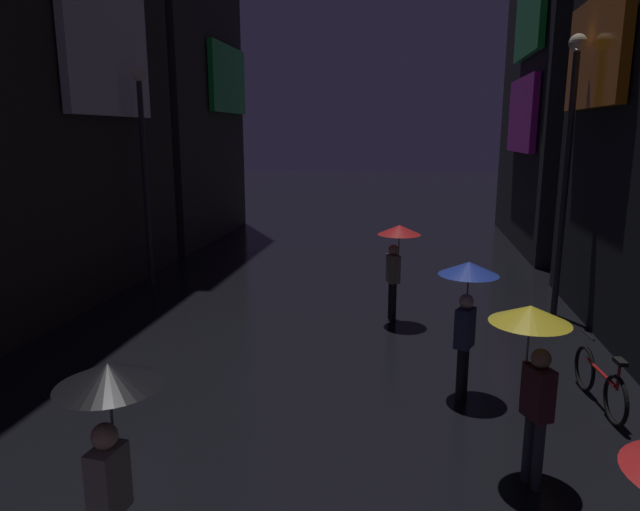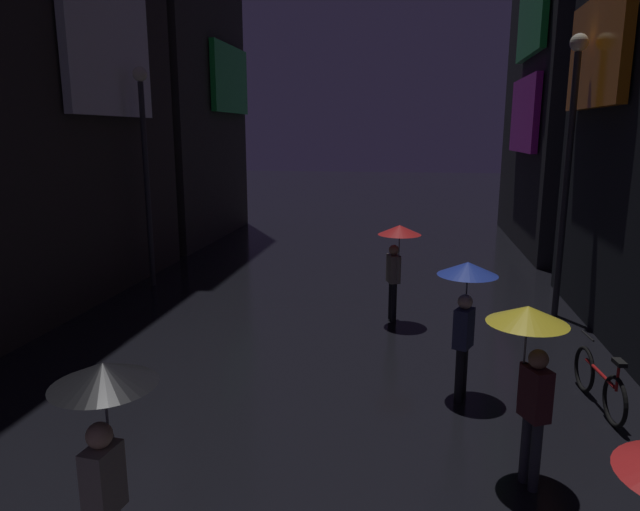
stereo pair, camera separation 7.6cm
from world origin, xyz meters
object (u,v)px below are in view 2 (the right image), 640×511
object	(u,v)px
pedestrian_near_crossing_black	(104,416)
bicycle_parked_at_storefront	(599,383)
pedestrian_far_right_yellow	(530,346)
pedestrian_foreground_right_blue	(466,292)
pedestrian_foreground_left_red	(397,246)
streetlamp_left_far	(145,153)
streetlamp_right_far	(570,148)

from	to	relation	value
pedestrian_near_crossing_black	bicycle_parked_at_storefront	xyz separation A→B (m)	(5.31, 4.34, -1.28)
pedestrian_far_right_yellow	pedestrian_foreground_right_blue	xyz separation A→B (m)	(-0.51, 2.13, 0.00)
pedestrian_near_crossing_black	pedestrian_foreground_left_red	distance (m)	8.09
pedestrian_far_right_yellow	streetlamp_left_far	xyz separation A→B (m)	(-8.14, 7.52, 1.82)
pedestrian_foreground_right_blue	streetlamp_left_far	distance (m)	9.52
streetlamp_left_far	streetlamp_right_far	world-z (taller)	streetlamp_right_far
pedestrian_far_right_yellow	streetlamp_left_far	bearing A→B (deg)	137.25
bicycle_parked_at_storefront	streetlamp_left_far	xyz separation A→B (m)	(-9.60, 5.44, 3.10)
pedestrian_foreground_left_red	bicycle_parked_at_storefront	world-z (taller)	pedestrian_foreground_left_red
pedestrian_foreground_right_blue	pedestrian_far_right_yellow	bearing A→B (deg)	-76.42
pedestrian_far_right_yellow	bicycle_parked_at_storefront	world-z (taller)	pedestrian_far_right_yellow
pedestrian_foreground_left_red	pedestrian_far_right_yellow	xyz separation A→B (m)	(1.64, -5.54, 0.00)
pedestrian_foreground_right_blue	pedestrian_foreground_left_red	bearing A→B (deg)	108.22
pedestrian_foreground_left_red	pedestrian_far_right_yellow	distance (m)	5.77
pedestrian_near_crossing_black	pedestrian_far_right_yellow	xyz separation A→B (m)	(3.85, 2.25, 0.00)
pedestrian_near_crossing_black	pedestrian_far_right_yellow	world-z (taller)	same
pedestrian_foreground_left_red	pedestrian_foreground_right_blue	world-z (taller)	same
pedestrian_near_crossing_black	pedestrian_foreground_left_red	bearing A→B (deg)	74.16
pedestrian_foreground_left_red	streetlamp_right_far	bearing A→B (deg)	16.37
streetlamp_left_far	streetlamp_right_far	distance (m)	10.05
pedestrian_near_crossing_black	streetlamp_left_far	distance (m)	10.83
pedestrian_foreground_left_red	streetlamp_left_far	distance (m)	7.04
bicycle_parked_at_storefront	streetlamp_right_far	distance (m)	5.58
pedestrian_foreground_left_red	streetlamp_left_far	xyz separation A→B (m)	(-6.50, 1.99, 1.82)
pedestrian_near_crossing_black	pedestrian_foreground_left_red	xyz separation A→B (m)	(2.21, 7.79, 0.00)
pedestrian_foreground_left_red	pedestrian_foreground_right_blue	bearing A→B (deg)	-71.78
pedestrian_far_right_yellow	bicycle_parked_at_storefront	bearing A→B (deg)	54.99
pedestrian_far_right_yellow	streetlamp_left_far	distance (m)	11.23
pedestrian_near_crossing_black	pedestrian_foreground_right_blue	bearing A→B (deg)	52.73
pedestrian_foreground_left_red	bicycle_parked_at_storefront	xyz separation A→B (m)	(3.10, -3.45, -1.28)
pedestrian_near_crossing_black	pedestrian_far_right_yellow	distance (m)	4.46
bicycle_parked_at_storefront	pedestrian_foreground_right_blue	bearing A→B (deg)	178.81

